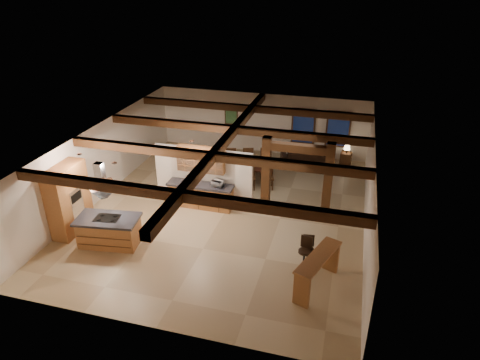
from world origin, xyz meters
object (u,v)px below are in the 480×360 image
at_px(kitchen_island, 109,231).
at_px(dining_table, 249,173).
at_px(bar_counter, 318,266).
at_px(sofa, 304,156).

height_order(kitchen_island, dining_table, kitchen_island).
distance_m(kitchen_island, bar_counter, 6.76).
bearing_deg(sofa, kitchen_island, 41.61).
height_order(sofa, bar_counter, bar_counter).
distance_m(dining_table, sofa, 3.24).
distance_m(sofa, bar_counter, 8.74).
distance_m(kitchen_island, sofa, 9.76).
xyz_separation_m(kitchen_island, dining_table, (3.23, 5.70, -0.14)).
height_order(kitchen_island, bar_counter, bar_counter).
bearing_deg(dining_table, bar_counter, -67.36).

